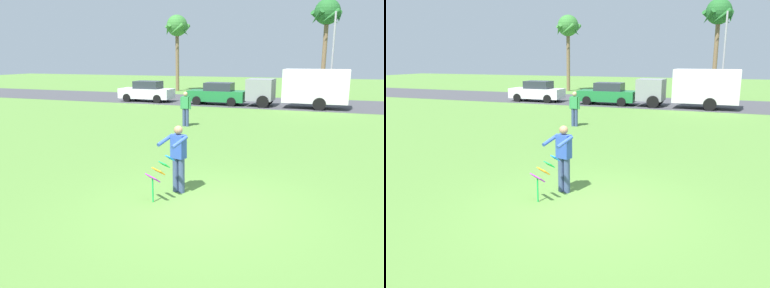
{
  "view_description": "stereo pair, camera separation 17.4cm",
  "coord_description": "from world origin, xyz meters",
  "views": [
    {
      "loc": [
        2.63,
        -7.9,
        3.37
      ],
      "look_at": [
        -0.86,
        1.72,
        1.05
      ],
      "focal_mm": 35.67,
      "sensor_mm": 36.0,
      "label": 1
    },
    {
      "loc": [
        2.79,
        -7.84,
        3.37
      ],
      "look_at": [
        -0.86,
        1.72,
        1.05
      ],
      "focal_mm": 35.67,
      "sensor_mm": 36.0,
      "label": 2
    }
  ],
  "objects": [
    {
      "name": "ground_plane",
      "position": [
        0.0,
        0.0,
        0.0
      ],
      "size": [
        120.0,
        120.0,
        0.0
      ],
      "primitive_type": "plane",
      "color": "#568438"
    },
    {
      "name": "road_strip",
      "position": [
        0.0,
        21.59,
        0.01
      ],
      "size": [
        120.0,
        8.0,
        0.01
      ],
      "primitive_type": "cube",
      "color": "#424247",
      "rests_on": "ground"
    },
    {
      "name": "person_kite_flyer",
      "position": [
        -0.86,
        0.7,
        0.95
      ],
      "size": [
        0.66,
        0.74,
        1.73
      ],
      "color": "#384772",
      "rests_on": "ground"
    },
    {
      "name": "kite_held",
      "position": [
        -1.07,
        -0.01,
        0.71
      ],
      "size": [
        0.66,
        0.73,
        1.08
      ],
      "color": "blue",
      "rests_on": "ground"
    },
    {
      "name": "parked_car_white",
      "position": [
        -10.96,
        19.19,
        0.77
      ],
      "size": [
        4.2,
        1.84,
        1.6
      ],
      "color": "white",
      "rests_on": "ground"
    },
    {
      "name": "parked_car_green",
      "position": [
        -5.19,
        19.19,
        0.77
      ],
      "size": [
        4.2,
        1.84,
        1.6
      ],
      "color": "#1E7238",
      "rests_on": "ground"
    },
    {
      "name": "parked_truck_grey_van",
      "position": [
        0.84,
        19.19,
        1.41
      ],
      "size": [
        6.75,
        2.24,
        2.62
      ],
      "color": "gray",
      "rests_on": "ground"
    },
    {
      "name": "palm_tree_left_near",
      "position": [
        -12.42,
        29.21,
        6.24
      ],
      "size": [
        2.58,
        2.71,
        7.59
      ],
      "color": "brown",
      "rests_on": "ground"
    },
    {
      "name": "palm_tree_right_near",
      "position": [
        1.88,
        27.15,
        6.76
      ],
      "size": [
        2.58,
        2.71,
        8.15
      ],
      "color": "brown",
      "rests_on": "ground"
    },
    {
      "name": "streetlight_pole",
      "position": [
        2.56,
        26.23,
        4.0
      ],
      "size": [
        0.24,
        1.65,
        7.0
      ],
      "color": "#9E9EA3",
      "rests_on": "ground"
    },
    {
      "name": "person_walker_near",
      "position": [
        -4.12,
        9.8,
        0.93
      ],
      "size": [
        0.57,
        0.24,
        1.73
      ],
      "color": "#384772",
      "rests_on": "ground"
    }
  ]
}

